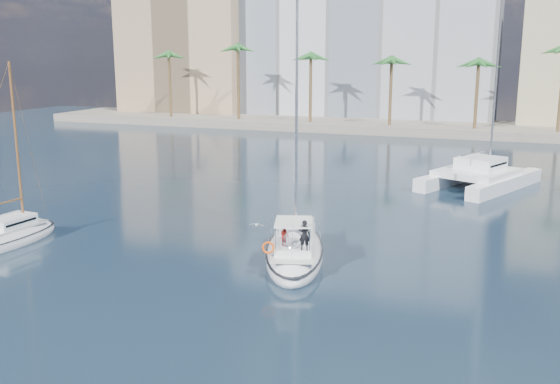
% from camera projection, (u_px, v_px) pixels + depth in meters
% --- Properties ---
extents(ground, '(160.00, 160.00, 0.00)m').
position_uv_depth(ground, '(274.00, 260.00, 33.82)').
color(ground, black).
rests_on(ground, ground).
extents(quay, '(120.00, 14.00, 1.20)m').
position_uv_depth(quay, '(426.00, 127.00, 89.49)').
color(quay, gray).
rests_on(quay, ground).
extents(building_modern, '(42.00, 16.00, 28.00)m').
position_uv_depth(building_modern, '(365.00, 35.00, 101.65)').
color(building_modern, silver).
rests_on(building_modern, ground).
extents(building_tan_left, '(22.00, 14.00, 22.00)m').
position_uv_depth(building_tan_left, '(191.00, 53.00, 108.86)').
color(building_tan_left, tan).
rests_on(building_tan_left, ground).
extents(palm_left, '(3.60, 3.60, 12.30)m').
position_uv_depth(palm_left, '(200.00, 58.00, 95.32)').
color(palm_left, brown).
rests_on(palm_left, ground).
extents(palm_centre, '(3.60, 3.60, 12.30)m').
position_uv_depth(palm_centre, '(426.00, 59.00, 83.73)').
color(palm_centre, brown).
rests_on(palm_centre, ground).
extents(main_sloop, '(5.88, 10.31, 14.59)m').
position_uv_depth(main_sloop, '(295.00, 250.00, 34.03)').
color(main_sloop, white).
rests_on(main_sloop, ground).
extents(small_sloop, '(3.13, 7.98, 11.19)m').
position_uv_depth(small_sloop, '(3.00, 239.00, 36.37)').
color(small_sloop, white).
rests_on(small_sloop, ground).
extents(catamaran, '(9.92, 12.93, 16.94)m').
position_uv_depth(catamaran, '(479.00, 173.00, 52.35)').
color(catamaran, white).
rests_on(catamaran, ground).
extents(seagull, '(0.98, 0.42, 0.18)m').
position_uv_depth(seagull, '(257.00, 225.00, 39.11)').
color(seagull, silver).
rests_on(seagull, ground).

